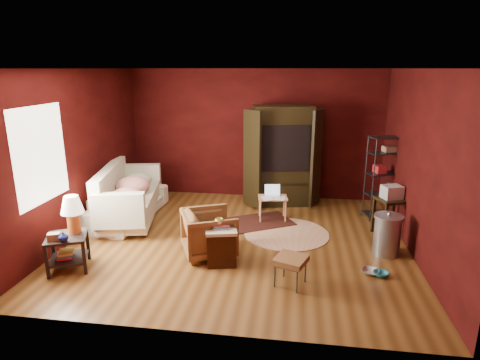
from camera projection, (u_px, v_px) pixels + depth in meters
The scene contains 18 objects.
room at pixel (236, 159), 6.39m from camera, with size 5.54×5.04×2.84m.
sofa at pixel (128, 199), 7.66m from camera, with size 2.04×0.60×0.80m, color silver.
armchair at pixel (209, 231), 6.16m from camera, with size 0.76×0.71×0.78m, color black.
pet_bowl_steel at pixel (371, 266), 5.63m from camera, with size 0.24×0.06×0.24m, color silver.
pet_bowl_turquoise at pixel (381, 269), 5.57m from camera, with size 0.21×0.07×0.21m, color teal.
vase at pixel (63, 237), 5.48m from camera, with size 0.14×0.14×0.14m, color #0C113F.
mug at pixel (219, 221), 5.80m from camera, with size 0.12×0.09×0.12m, color #E8E271.
side_table at pixel (70, 226), 5.71m from camera, with size 0.70×0.70×1.07m.
sofa_cushions at pixel (127, 196), 7.59m from camera, with size 1.33×2.37×0.94m.
hamper at pixel (221, 244), 5.93m from camera, with size 0.54×0.54×0.63m.
footstool at pixel (291, 261), 5.29m from camera, with size 0.50×0.50×0.40m.
rug_round at pixel (286, 233), 7.03m from camera, with size 1.50×1.50×0.01m.
rug_oriental at pixel (258, 222), 7.54m from camera, with size 1.47×1.31×0.01m.
laptop_desk at pixel (273, 199), 7.57m from camera, with size 0.59×0.49×0.67m.
tv_armoire at pixel (282, 154), 8.33m from camera, with size 1.60×1.07×2.07m.
wire_shelving at pixel (388, 174), 7.58m from camera, with size 0.84×0.56×1.59m.
small_stand at pixel (391, 198), 6.80m from camera, with size 0.58×0.58×0.89m.
trash_can at pixel (387, 235), 6.19m from camera, with size 0.58×0.58×0.69m.
Camera 1 is at (0.90, -6.18, 2.80)m, focal length 30.00 mm.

